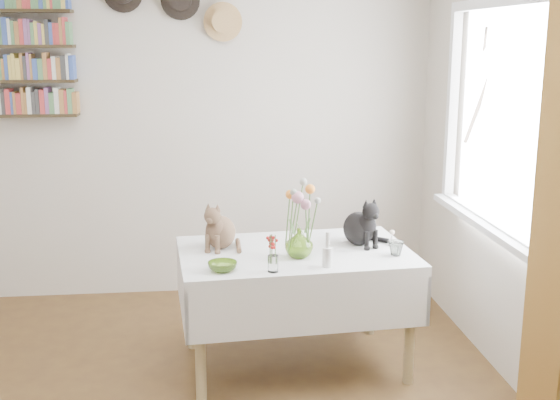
{
  "coord_description": "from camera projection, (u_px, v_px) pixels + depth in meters",
  "views": [
    {
      "loc": [
        0.3,
        -3.02,
        1.93
      ],
      "look_at": [
        0.71,
        0.78,
        1.05
      ],
      "focal_mm": 45.0,
      "sensor_mm": 36.0,
      "label": 1
    }
  ],
  "objects": [
    {
      "name": "candlestick",
      "position": [
        327.0,
        255.0,
        3.8
      ],
      "size": [
        0.05,
        0.05,
        0.2
      ],
      "color": "white",
      "rests_on": "dining_table"
    },
    {
      "name": "tabby_cat",
      "position": [
        220.0,
        223.0,
        4.14
      ],
      "size": [
        0.28,
        0.31,
        0.29
      ],
      "primitive_type": null,
      "rotation": [
        0.0,
        0.0,
        -0.44
      ],
      "color": "brown",
      "rests_on": "dining_table"
    },
    {
      "name": "dining_table",
      "position": [
        295.0,
        279.0,
        4.14
      ],
      "size": [
        1.41,
        0.97,
        0.72
      ],
      "color": "white",
      "rests_on": "room"
    },
    {
      "name": "wall_hats",
      "position": [
        176.0,
        5.0,
        4.97
      ],
      "size": [
        0.98,
        0.09,
        0.48
      ],
      "color": "black",
      "rests_on": "room"
    },
    {
      "name": "window",
      "position": [
        498.0,
        135.0,
        4.0
      ],
      "size": [
        0.12,
        1.52,
        1.32
      ],
      "color": "white",
      "rests_on": "room"
    },
    {
      "name": "black_cat",
      "position": [
        359.0,
        220.0,
        4.21
      ],
      "size": [
        0.29,
        0.32,
        0.3
      ],
      "primitive_type": null,
      "rotation": [
        0.0,
        0.0,
        0.45
      ],
      "color": "black",
      "rests_on": "dining_table"
    },
    {
      "name": "berry_jar",
      "position": [
        273.0,
        254.0,
        3.71
      ],
      "size": [
        0.06,
        0.06,
        0.23
      ],
      "color": "white",
      "rests_on": "dining_table"
    },
    {
      "name": "green_bowl",
      "position": [
        223.0,
        266.0,
        3.74
      ],
      "size": [
        0.17,
        0.17,
        0.05
      ],
      "primitive_type": "imported",
      "rotation": [
        0.0,
        0.0,
        -0.1
      ],
      "color": "#98C149",
      "rests_on": "dining_table"
    },
    {
      "name": "flower_vase",
      "position": [
        299.0,
        243.0,
        3.96
      ],
      "size": [
        0.21,
        0.21,
        0.17
      ],
      "primitive_type": "imported",
      "rotation": [
        0.0,
        0.0,
        0.36
      ],
      "color": "#98C149",
      "rests_on": "dining_table"
    },
    {
      "name": "drinking_glass",
      "position": [
        396.0,
        248.0,
        4.01
      ],
      "size": [
        0.11,
        0.11,
        0.08
      ],
      "primitive_type": "imported",
      "rotation": [
        0.0,
        0.0,
        0.22
      ],
      "color": "white",
      "rests_on": "dining_table"
    },
    {
      "name": "porcelain_figurine",
      "position": [
        392.0,
        239.0,
        4.2
      ],
      "size": [
        0.05,
        0.05,
        0.1
      ],
      "color": "white",
      "rests_on": "dining_table"
    },
    {
      "name": "bookshelf_unit",
      "position": [
        1.0,
        52.0,
        4.89
      ],
      "size": [
        1.0,
        0.16,
        0.91
      ],
      "color": "#2F2413",
      "rests_on": "room"
    },
    {
      "name": "room",
      "position": [
        137.0,
        199.0,
        3.05
      ],
      "size": [
        4.08,
        4.58,
        2.58
      ],
      "color": "brown",
      "rests_on": "ground"
    },
    {
      "name": "flower_bouquet",
      "position": [
        299.0,
        199.0,
        3.92
      ],
      "size": [
        0.17,
        0.13,
        0.39
      ],
      "color": "#4C7233",
      "rests_on": "flower_vase"
    }
  ]
}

